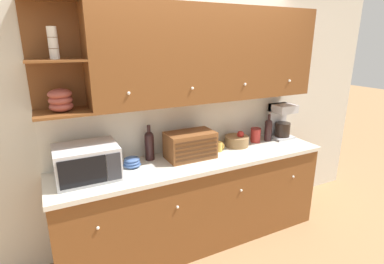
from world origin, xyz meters
TOP-DOWN VIEW (x-y plane):
  - ground_plane at (0.00, 0.00)m, footprint 24.00×24.00m
  - wall_back at (0.00, 0.03)m, footprint 5.08×0.06m
  - counter_unit at (0.00, -0.29)m, footprint 2.70×0.62m
  - backsplash_panel at (0.00, -0.01)m, footprint 2.68×0.01m
  - upper_cabinets at (0.17, -0.17)m, footprint 2.68×0.37m
  - microwave at (-1.00, -0.28)m, footprint 0.50×0.39m
  - bowl_stack_on_counter at (-0.61, -0.21)m, footprint 0.16×0.16m
  - second_wine_bottle at (-0.41, -0.12)m, footprint 0.09×0.09m
  - bread_box at (-0.04, -0.25)m, footprint 0.47×0.28m
  - mug at (0.30, -0.22)m, footprint 0.09×0.08m
  - fruit_basket at (0.56, -0.17)m, footprint 0.26×0.26m
  - storage_canister at (0.83, -0.15)m, footprint 0.12×0.12m
  - wine_bottle at (0.98, -0.18)m, footprint 0.08×0.08m
  - coffee_maker at (1.18, -0.16)m, footprint 0.25×0.23m

SIDE VIEW (x-z plane):
  - ground_plane at x=0.00m, z-range 0.00..0.00m
  - counter_unit at x=0.00m, z-range 0.00..0.92m
  - bowl_stack_on_counter at x=-0.61m, z-range 0.92..1.01m
  - mug at x=0.30m, z-range 0.92..1.02m
  - fruit_basket at x=0.56m, z-range 0.90..1.06m
  - storage_canister at x=0.83m, z-range 0.92..1.08m
  - bread_box at x=-0.04m, z-range 0.92..1.18m
  - wine_bottle at x=0.98m, z-range 0.91..1.21m
  - microwave at x=-1.00m, z-range 0.92..1.20m
  - second_wine_bottle at x=-0.41m, z-range 0.91..1.25m
  - coffee_maker at x=1.18m, z-range 0.92..1.32m
  - backsplash_panel at x=0.00m, z-range 0.92..1.46m
  - wall_back at x=0.00m, z-range 0.00..2.60m
  - upper_cabinets at x=0.17m, z-range 1.46..2.32m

